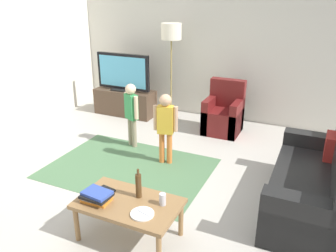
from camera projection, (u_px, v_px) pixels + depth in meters
ground at (148, 191)px, 4.25m from camera, size 7.80×7.80×0.00m
wall_back at (223, 47)px, 6.27m from camera, size 6.00×0.12×2.70m
area_rug at (129, 168)px, 4.78m from camera, size 2.20×1.60×0.01m
tv_stand at (125, 102)px, 6.77m from camera, size 1.20×0.44×0.50m
tv at (123, 73)px, 6.52m from camera, size 1.10×0.28×0.71m
couch at (317, 187)px, 3.79m from camera, size 0.80×1.80×0.86m
armchair at (224, 115)px, 5.92m from camera, size 0.60×0.60×0.90m
floor_lamp at (171, 37)px, 6.05m from camera, size 0.36×0.36×1.78m
child_near_tv at (131, 109)px, 5.25m from camera, size 0.31×0.21×1.01m
child_center at (166, 123)px, 4.71m from camera, size 0.34×0.17×1.02m
coffee_table at (129, 206)px, 3.32m from camera, size 1.00×0.60×0.42m
book_stack at (97, 196)px, 3.29m from camera, size 0.29×0.22×0.11m
bottle at (139, 185)px, 3.33m from camera, size 0.06×0.06×0.31m
tv_remote at (108, 189)px, 3.50m from camera, size 0.18×0.08×0.02m
soda_can at (163, 199)px, 3.24m from camera, size 0.07×0.07×0.12m
plate at (142, 214)px, 3.11m from camera, size 0.22×0.22×0.02m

